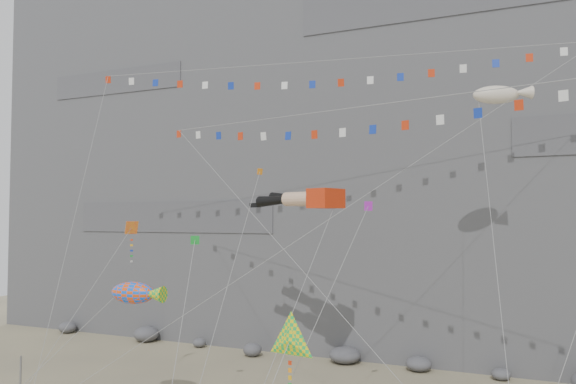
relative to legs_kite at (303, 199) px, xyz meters
The scene contains 12 objects.
cliff 26.43m from the legs_kite, 89.53° to the left, with size 80.00×28.00×50.00m, color slate.
talus_boulders 15.27m from the legs_kite, 88.71° to the left, with size 60.00×3.00×1.20m, color #5B5C60, non-canonical shape.
legs_kite is the anchor object (origin of this frame).
flag_banner_upper 10.17m from the legs_kite, 54.43° to the left, with size 34.95×15.80×30.07m.
flag_banner_lower 7.85m from the legs_kite, 31.38° to the right, with size 30.70×11.48×22.16m.
harlequin_kite 11.87m from the legs_kite, 153.84° to the right, with size 3.57×8.94×13.97m.
fish_windsock 12.85m from the legs_kite, 129.06° to the right, with size 9.44×4.96×11.22m.
delta_kite 14.57m from the legs_kite, 70.68° to the right, with size 2.72×5.86×8.58m.
blimp_windsock 14.23m from the legs_kite, ahead, with size 4.12×12.50×22.66m.
small_kite_a 3.65m from the legs_kite, behind, with size 3.25×14.74×20.95m.
small_kite_b 7.93m from the legs_kite, 40.74° to the right, with size 4.30×8.42×15.16m.
small_kite_c 8.83m from the legs_kite, 118.48° to the right, with size 4.74×9.94×14.61m.
Camera 1 is at (14.35, -27.52, 11.91)m, focal length 35.00 mm.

